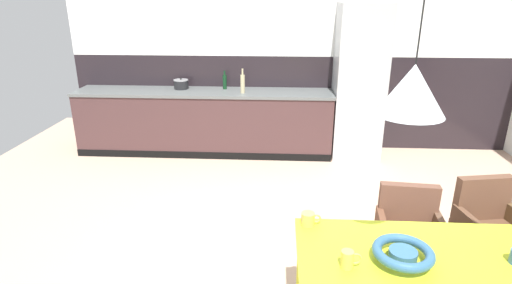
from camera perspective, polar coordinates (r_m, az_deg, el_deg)
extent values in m
plane|color=tan|center=(3.65, 6.52, -16.89)|extent=(8.46, 8.46, 0.00)
cube|color=black|center=(6.13, 5.40, 5.63)|extent=(6.51, 0.12, 1.36)
cube|color=white|center=(5.94, 5.85, 18.44)|extent=(6.51, 0.12, 1.36)
cube|color=#432B2C|center=(5.94, -7.19, 2.65)|extent=(3.61, 0.60, 0.87)
cube|color=#585D5C|center=(5.82, -7.38, 6.94)|extent=(3.64, 0.63, 0.04)
cube|color=black|center=(5.79, -7.55, -1.89)|extent=(3.61, 0.01, 0.10)
cube|color=#ADAFB2|center=(5.79, 14.22, 8.02)|extent=(0.66, 0.60, 2.10)
cube|color=gold|center=(2.73, 25.96, -14.63)|extent=(1.82, 0.79, 0.03)
cylinder|color=gold|center=(3.03, 6.07, -17.23)|extent=(0.04, 0.04, 0.71)
cube|color=brown|center=(3.75, 30.37, -11.09)|extent=(0.55, 0.54, 0.06)
cube|color=brown|center=(3.80, 29.19, -6.84)|extent=(0.46, 0.16, 0.37)
cube|color=brown|center=(3.58, 27.79, -10.23)|extent=(0.12, 0.42, 0.14)
cylinder|color=black|center=(3.63, 28.89, -16.08)|extent=(0.02, 0.02, 0.39)
cylinder|color=black|center=(4.10, 30.55, -12.12)|extent=(0.02, 0.02, 0.39)
cylinder|color=black|center=(3.88, 25.70, -13.05)|extent=(0.02, 0.02, 0.39)
cylinder|color=black|center=(4.08, 31.67, -15.67)|extent=(0.09, 0.41, 0.02)
cylinder|color=black|center=(3.86, 26.78, -16.84)|extent=(0.09, 0.41, 0.02)
cube|color=brown|center=(3.44, 20.76, -12.74)|extent=(0.52, 0.50, 0.06)
cube|color=brown|center=(3.51, 20.55, -8.19)|extent=(0.46, 0.12, 0.35)
cube|color=brown|center=(3.45, 24.60, -11.32)|extent=(0.09, 0.42, 0.14)
cube|color=brown|center=(3.35, 17.23, -11.26)|extent=(0.09, 0.42, 0.14)
cylinder|color=black|center=(3.46, 24.32, -17.41)|extent=(0.02, 0.02, 0.37)
cylinder|color=black|center=(3.37, 17.45, -17.52)|extent=(0.02, 0.02, 0.37)
cylinder|color=black|center=(3.76, 22.86, -13.96)|extent=(0.02, 0.02, 0.37)
cylinder|color=black|center=(3.68, 16.64, -13.95)|extent=(0.02, 0.02, 0.37)
cylinder|color=black|center=(3.71, 23.17, -17.85)|extent=(0.05, 0.41, 0.02)
cylinder|color=black|center=(3.62, 16.74, -17.93)|extent=(0.05, 0.41, 0.02)
cylinder|color=#33607F|center=(2.55, 19.86, -14.86)|extent=(0.16, 0.16, 0.08)
torus|color=#2F5D83|center=(2.53, 19.94, -14.34)|extent=(0.35, 0.35, 0.06)
cylinder|color=gold|center=(2.76, 7.30, -10.65)|extent=(0.09, 0.09, 0.09)
torus|color=gold|center=(2.77, 8.49, -10.58)|extent=(0.06, 0.01, 0.06)
cylinder|color=gold|center=(2.42, 12.66, -15.75)|extent=(0.07, 0.07, 0.10)
torus|color=gold|center=(2.42, 13.82, -15.62)|extent=(0.07, 0.01, 0.07)
cylinder|color=black|center=(5.99, -10.46, 7.92)|extent=(0.21, 0.21, 0.12)
cylinder|color=gray|center=(5.97, -10.50, 8.54)|extent=(0.21, 0.21, 0.01)
sphere|color=black|center=(5.97, -10.51, 8.71)|extent=(0.02, 0.02, 0.02)
cylinder|color=#0F3319|center=(5.89, -4.41, 8.38)|extent=(0.06, 0.06, 0.20)
cylinder|color=#0F3319|center=(5.86, -4.44, 9.65)|extent=(0.02, 0.02, 0.06)
cylinder|color=tan|center=(5.62, -1.89, 8.14)|extent=(0.06, 0.06, 0.25)
cylinder|color=tan|center=(5.59, -1.91, 9.82)|extent=(0.02, 0.02, 0.09)
cone|color=silver|center=(2.22, 21.08, 6.81)|extent=(0.35, 0.35, 0.26)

